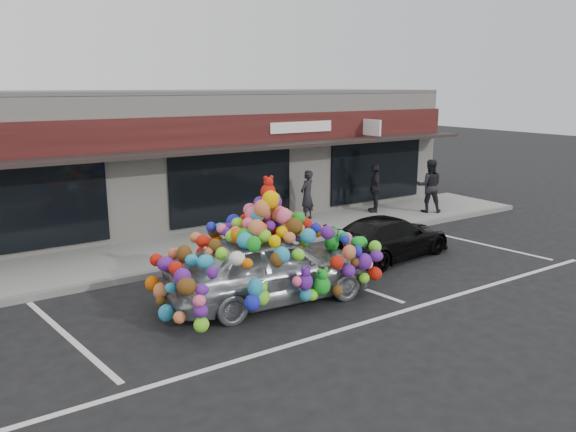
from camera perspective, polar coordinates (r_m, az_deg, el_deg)
ground at (r=11.99m, az=-5.98°, el=-8.87°), size 90.00×90.00×0.00m
shop_building at (r=19.17m, az=-17.94°, el=5.57°), size 24.00×7.20×4.31m
sidewalk at (r=15.44m, az=-12.88°, el=-3.78°), size 26.00×3.00×0.15m
kerb at (r=14.10m, az=-10.71°, el=-5.30°), size 26.00×0.18×0.16m
parking_stripe_left at (r=11.21m, az=-21.44°, el=-11.36°), size 0.73×4.37×0.01m
parking_stripe_mid at (r=13.56m, az=4.23°, el=-6.17°), size 0.73×4.37×0.01m
parking_stripe_right at (r=17.25m, az=18.62°, el=-2.60°), size 0.73×4.37×0.01m
lane_line at (r=11.29m, az=8.81°, el=-10.36°), size 14.00×0.12×0.01m
toy_car at (r=11.80m, az=-1.91°, el=-4.38°), size 3.19×4.84×2.74m
black_sedan at (r=15.08m, az=10.23°, el=-2.13°), size 2.04×4.03×1.12m
pedestrian_a at (r=18.39m, az=1.95°, el=2.13°), size 0.70×0.60×1.64m
pedestrian_b at (r=20.12m, az=14.17°, el=2.99°), size 1.14×1.11×1.85m
pedestrian_c at (r=19.78m, az=8.82°, el=2.80°), size 1.04×0.87×1.67m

